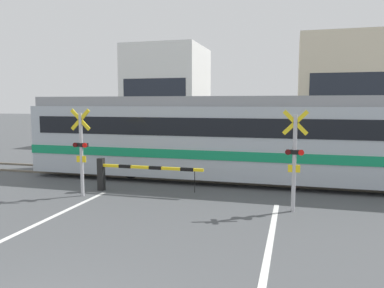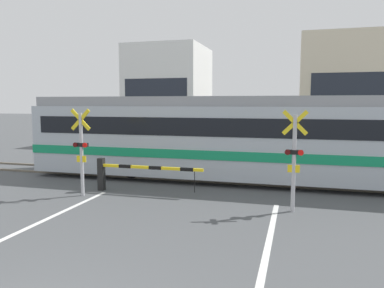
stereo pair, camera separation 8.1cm
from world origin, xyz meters
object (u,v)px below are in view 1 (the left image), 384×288
commuter_train (301,137)px  crossing_signal_right (294,156)px  crossing_signal_left (81,149)px  pedestrian (246,141)px  crossing_barrier_far (268,154)px  crossing_barrier_near (126,171)px

commuter_train → crossing_signal_right: commuter_train is taller
crossing_signal_left → commuter_train: bearing=28.9°
crossing_signal_left → crossing_signal_right: (6.44, 0.00, 0.00)m
pedestrian → crossing_barrier_far: bearing=-66.1°
crossing_barrier_near → crossing_signal_right: 5.46m
commuter_train → pedestrian: bearing=115.2°
pedestrian → commuter_train: bearing=-64.8°
crossing_barrier_near → commuter_train: bearing=27.1°
crossing_barrier_near → crossing_signal_right: crossing_signal_right is taller
commuter_train → crossing_barrier_near: size_ratio=5.64×
crossing_signal_left → crossing_barrier_far: bearing=49.9°
commuter_train → crossing_signal_right: (-0.22, -3.67, -0.19)m
crossing_signal_left → pedestrian: 10.22m
crossing_signal_right → crossing_barrier_near: bearing=171.0°
crossing_barrier_far → pedestrian: bearing=113.9°
pedestrian → crossing_signal_right: bearing=-75.3°
crossing_signal_left → crossing_signal_right: same height
commuter_train → crossing_barrier_far: (-1.32, 2.65, -1.00)m
crossing_barrier_near → crossing_signal_right: size_ratio=1.32×
crossing_barrier_near → crossing_barrier_far: bearing=52.4°
commuter_train → crossing_barrier_far: commuter_train is taller
commuter_train → pedestrian: 6.37m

